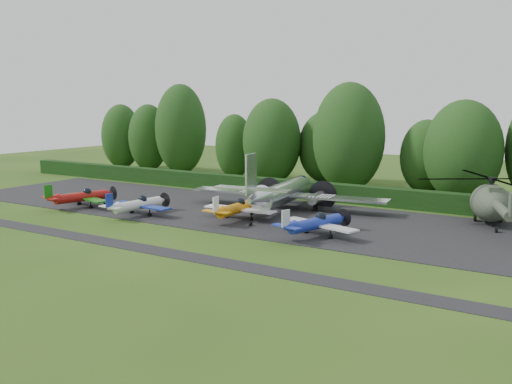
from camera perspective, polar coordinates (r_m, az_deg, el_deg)
The scene contains 19 objects.
ground at distance 49.50m, azimuth -7.30°, elevation -3.98°, with size 160.00×160.00×0.00m, color #284814.
apron at distance 57.42m, azimuth -1.00°, elevation -2.09°, with size 70.00×18.00×0.01m, color black.
taxiway_verge at distance 45.15m, azimuth -12.13°, elevation -5.38°, with size 70.00×2.00×0.00m, color black.
hedgerow at distance 66.77m, azimuth 4.13°, elevation -0.54°, with size 90.00×1.60×2.00m, color black.
transport_plane at distance 58.00m, azimuth 2.59°, elevation -0.10°, with size 21.12×16.19×6.77m.
light_plane_red at distance 62.86m, azimuth -17.01°, elevation -0.44°, with size 7.28×7.66×2.80m.
light_plane_white at distance 56.91m, azimuth -11.70°, elevation -1.23°, with size 7.05×7.42×2.71m.
light_plane_orange at distance 53.66m, azimuth -1.88°, elevation -1.61°, with size 7.33×7.71×2.82m.
light_plane_blue at distance 47.30m, azimuth 6.01°, elevation -3.13°, with size 7.23×7.61×2.78m.
helicopter at distance 55.78m, azimuth 22.41°, elevation -0.69°, with size 13.42×15.71×4.32m.
tree_0 at distance 71.40m, azimuth 9.26°, elevation 5.42°, with size 8.87×8.87×13.48m.
tree_2 at distance 88.72m, azimuth -7.53°, elevation 6.24°, with size 7.87×7.87×13.78m.
tree_3 at distance 66.97m, azimuth 20.00°, elevation 3.85°, with size 8.50×8.50×11.35m.
tree_4 at distance 77.22m, azimuth 1.59°, elevation 5.07°, with size 7.88×7.88×11.53m.
tree_5 at distance 83.17m, azimuth -2.18°, elevation 4.59°, with size 5.58×5.58×9.32m.
tree_7 at distance 72.11m, azimuth 16.66°, elevation 3.40°, with size 6.25×6.25×8.99m.
tree_9 at distance 78.73m, azimuth 7.03°, elevation 4.48°, with size 7.62×7.62×9.88m.
tree_10 at distance 98.37m, azimuth -13.31°, elevation 5.44°, with size 6.57×6.57×10.69m.
tree_11 at distance 93.89m, azimuth -10.68°, elevation 5.37°, with size 6.47×6.47×10.69m.
Camera 1 is at (30.58, -37.32, 11.08)m, focal length 40.00 mm.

